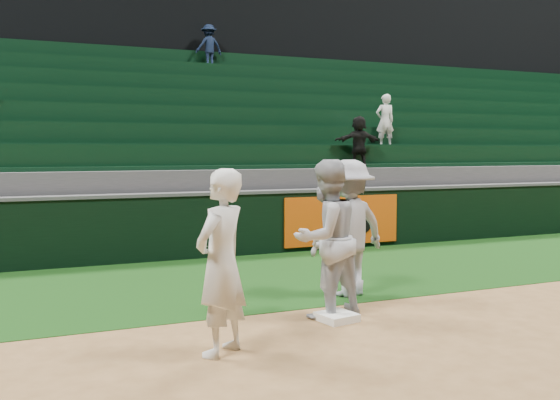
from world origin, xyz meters
The scene contains 9 objects.
ground centered at (0.00, 0.00, 0.00)m, with size 70.00×70.00×0.00m, color brown.
foul_grass centered at (0.00, 3.00, 0.00)m, with size 36.00×4.20×0.01m, color black.
upper_deck centered at (0.00, 17.45, 6.00)m, with size 40.00×12.00×12.00m, color black.
first_base centered at (0.33, 0.27, 0.05)m, with size 0.41×0.41×0.09m, color white.
first_baseman centered at (-1.31, -0.36, 0.93)m, with size 0.68×0.45×1.86m, color silver.
baserunner centered at (0.30, 0.50, 0.96)m, with size 0.94×0.73×1.93m, color #A5A7AF.
base_coach centered at (1.10, 1.36, 0.96)m, with size 1.23×0.71×1.90m, color #9395A0.
field_wall centered at (0.03, 5.20, 0.63)m, with size 36.00×0.45×1.25m.
stadium_seating centered at (0.00, 8.97, 1.70)m, with size 36.00×5.95×5.56m.
Camera 1 is at (-3.16, -6.21, 2.05)m, focal length 40.00 mm.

